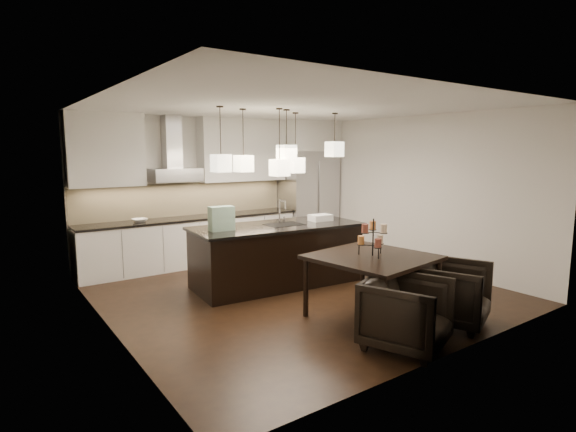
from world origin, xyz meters
TOP-DOWN VIEW (x-y plane):
  - floor at (0.00, 0.00)m, footprint 5.50×5.50m
  - ceiling at (0.00, 0.00)m, footprint 5.50×5.50m
  - wall_back at (0.00, 2.76)m, footprint 5.50×0.02m
  - wall_front at (0.00, -2.76)m, footprint 5.50×0.02m
  - wall_left at (-2.76, 0.00)m, footprint 0.02×5.50m
  - wall_right at (2.76, 0.00)m, footprint 0.02×5.50m
  - refrigerator at (2.10, 2.38)m, footprint 1.20×0.72m
  - fridge_panel at (2.10, 2.38)m, footprint 1.26×0.72m
  - lower_cabinets at (-0.62, 2.43)m, footprint 4.21×0.62m
  - countertop at (-0.62, 2.43)m, footprint 4.21×0.66m
  - backsplash at (-0.62, 2.73)m, footprint 4.21×0.02m
  - upper_cab_left at (-2.10, 2.57)m, footprint 1.25×0.35m
  - upper_cab_right at (0.55, 2.57)m, footprint 1.85×0.35m
  - hood_canopy at (-0.93, 2.48)m, footprint 0.90×0.52m
  - hood_chimney at (-0.93, 2.59)m, footprint 0.30×0.28m
  - fruit_bowl at (-1.64, 2.38)m, footprint 0.26×0.26m
  - island_body at (-0.04, 0.45)m, footprint 2.74×1.29m
  - island_top at (-0.04, 0.45)m, footprint 2.83×1.38m
  - faucet at (0.08, 0.55)m, footprint 0.13×0.26m
  - tote_bag at (-1.00, 0.51)m, footprint 0.38×0.22m
  - food_container at (0.81, 0.39)m, footprint 0.38×0.29m
  - dining_table at (0.15, -1.48)m, footprint 1.55×1.55m
  - candelabra at (0.15, -1.48)m, footprint 0.45×0.45m
  - candle_a at (0.30, -1.46)m, footprint 0.09×0.09m
  - candle_b at (0.05, -1.36)m, footprint 0.09×0.09m
  - candle_c at (0.09, -1.62)m, footprint 0.09×0.09m
  - candle_d at (0.25, -1.36)m, footprint 0.09×0.09m
  - candle_e at (0.00, -1.48)m, footprint 0.09×0.09m
  - candle_f at (0.19, -1.62)m, footprint 0.09×0.09m
  - armchair_left at (-0.22, -2.36)m, footprint 1.10×1.11m
  - armchair_right at (0.79, -2.22)m, footprint 1.12×1.13m
  - pendant_a at (-0.96, 0.55)m, footprint 0.24×0.24m
  - pendant_b at (-0.49, 0.71)m, footprint 0.24×0.24m
  - pendant_c at (0.13, 0.42)m, footprint 0.24×0.24m
  - pendant_d at (0.58, 0.80)m, footprint 0.24×0.24m
  - pendant_e at (1.18, 0.48)m, footprint 0.24×0.24m
  - pendant_f at (-0.07, 0.32)m, footprint 0.24×0.24m

SIDE VIEW (x-z plane):
  - floor at x=0.00m, z-range -0.02..0.00m
  - armchair_left at x=-0.22m, z-range 0.00..0.79m
  - armchair_right at x=0.79m, z-range 0.00..0.79m
  - dining_table at x=0.15m, z-range 0.00..0.82m
  - lower_cabinets at x=-0.62m, z-range 0.00..0.88m
  - island_body at x=-0.04m, z-range 0.00..0.94m
  - countertop at x=-0.62m, z-range 0.88..0.92m
  - fruit_bowl at x=-1.64m, z-range 0.92..0.98m
  - island_top at x=-0.04m, z-range 0.94..0.98m
  - candle_a at x=0.30m, z-range 0.96..1.07m
  - candle_b at x=0.05m, z-range 0.96..1.07m
  - candle_c at x=0.09m, z-range 0.96..1.07m
  - food_container at x=0.81m, z-range 0.98..1.08m
  - candelabra at x=0.15m, z-range 0.82..1.30m
  - refrigerator at x=2.10m, z-range 0.00..2.15m
  - tote_bag at x=-1.00m, z-range 0.98..1.34m
  - faucet at x=0.08m, z-range 0.98..1.38m
  - candle_d at x=0.25m, z-range 1.14..1.25m
  - candle_e at x=0.00m, z-range 1.14..1.25m
  - candle_f at x=0.19m, z-range 1.14..1.25m
  - backsplash at x=-0.62m, z-range 0.92..1.55m
  - wall_back at x=0.00m, z-range 0.00..2.80m
  - wall_front at x=0.00m, z-range 0.00..2.80m
  - wall_left at x=-2.76m, z-range 0.00..2.80m
  - wall_right at x=2.76m, z-range 0.00..2.80m
  - hood_canopy at x=-0.93m, z-range 1.60..1.84m
  - pendant_f at x=-0.07m, z-range 1.77..2.03m
  - pendant_d at x=0.58m, z-range 1.78..2.04m
  - pendant_b at x=-0.49m, z-range 1.83..2.09m
  - pendant_a at x=-0.96m, z-range 1.85..2.11m
  - pendant_c at x=0.13m, z-range 1.99..2.25m
  - upper_cab_left at x=-2.10m, z-range 1.55..2.80m
  - upper_cab_right at x=0.55m, z-range 1.55..2.80m
  - pendant_e at x=1.18m, z-range 2.05..2.31m
  - hood_chimney at x=-0.93m, z-range 1.84..2.80m
  - fridge_panel at x=2.10m, z-range 2.15..2.80m
  - ceiling at x=0.00m, z-range 2.80..2.82m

